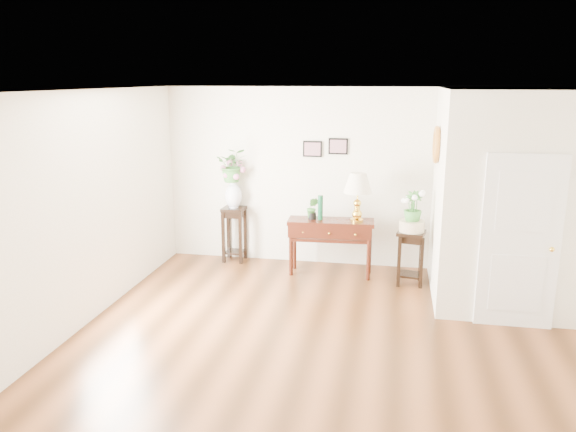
% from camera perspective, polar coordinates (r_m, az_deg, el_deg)
% --- Properties ---
extents(floor, '(6.00, 5.50, 0.02)m').
position_cam_1_polar(floor, '(6.64, 4.52, -12.38)').
color(floor, brown).
rests_on(floor, ground).
extents(ceiling, '(6.00, 5.50, 0.02)m').
position_cam_1_polar(ceiling, '(5.96, 5.05, 12.57)').
color(ceiling, white).
rests_on(ceiling, ground).
extents(wall_back, '(6.00, 0.02, 2.80)m').
position_cam_1_polar(wall_back, '(8.83, 6.68, 3.80)').
color(wall_back, white).
rests_on(wall_back, ground).
extents(wall_front, '(6.00, 0.02, 2.80)m').
position_cam_1_polar(wall_front, '(3.57, -0.04, -11.49)').
color(wall_front, white).
rests_on(wall_front, ground).
extents(wall_left, '(0.02, 5.50, 2.80)m').
position_cam_1_polar(wall_left, '(7.10, -20.06, 0.57)').
color(wall_left, white).
rests_on(wall_left, ground).
extents(partition, '(1.80, 1.95, 2.80)m').
position_cam_1_polar(partition, '(7.99, 21.34, 1.87)').
color(partition, white).
rests_on(partition, floor).
extents(door, '(0.90, 0.05, 2.10)m').
position_cam_1_polar(door, '(7.12, 22.49, -2.53)').
color(door, silver).
rests_on(door, floor).
extents(art_print_left, '(0.30, 0.02, 0.25)m').
position_cam_1_polar(art_print_left, '(8.81, 2.50, 6.82)').
color(art_print_left, black).
rests_on(art_print_left, wall_back).
extents(art_print_right, '(0.30, 0.02, 0.25)m').
position_cam_1_polar(art_print_right, '(8.76, 5.12, 7.07)').
color(art_print_right, black).
rests_on(art_print_right, wall_back).
extents(wall_ornament, '(0.07, 0.51, 0.51)m').
position_cam_1_polar(wall_ornament, '(7.89, 14.84, 7.01)').
color(wall_ornament, '#C68A2D').
rests_on(wall_ornament, partition).
extents(console_table, '(1.31, 0.50, 0.86)m').
position_cam_1_polar(console_table, '(8.55, 4.34, -3.18)').
color(console_table, black).
rests_on(console_table, floor).
extents(table_lamp, '(0.49, 0.49, 0.74)m').
position_cam_1_polar(table_lamp, '(8.32, 7.07, 1.81)').
color(table_lamp, gold).
rests_on(table_lamp, console_table).
extents(green_vase, '(0.09, 0.09, 0.37)m').
position_cam_1_polar(green_vase, '(8.41, 3.31, 0.77)').
color(green_vase, '#0C4125').
rests_on(green_vase, console_table).
extents(potted_plant, '(0.18, 0.15, 0.32)m').
position_cam_1_polar(potted_plant, '(8.43, 2.49, 0.73)').
color(potted_plant, '#397D31').
rests_on(potted_plant, console_table).
extents(plant_stand_a, '(0.36, 0.36, 0.89)m').
position_cam_1_polar(plant_stand_a, '(9.20, -5.47, -1.85)').
color(plant_stand_a, black).
rests_on(plant_stand_a, floor).
extents(porcelain_vase, '(0.32, 0.32, 0.47)m').
position_cam_1_polar(porcelain_vase, '(9.04, -5.56, 2.26)').
color(porcelain_vase, white).
rests_on(porcelain_vase, plant_stand_a).
extents(lily_arrangement, '(0.56, 0.51, 0.54)m').
position_cam_1_polar(lily_arrangement, '(8.96, -5.63, 5.06)').
color(lily_arrangement, '#397D31').
rests_on(lily_arrangement, porcelain_vase).
extents(plant_stand_b, '(0.43, 0.43, 0.79)m').
position_cam_1_polar(plant_stand_b, '(8.34, 12.30, -4.15)').
color(plant_stand_b, black).
rests_on(plant_stand_b, floor).
extents(ceramic_bowl, '(0.40, 0.40, 0.16)m').
position_cam_1_polar(ceramic_bowl, '(8.20, 12.47, -0.99)').
color(ceramic_bowl, beige).
rests_on(ceramic_bowl, plant_stand_b).
extents(narcissus, '(0.30, 0.30, 0.46)m').
position_cam_1_polar(narcissus, '(8.14, 12.57, 0.86)').
color(narcissus, '#397D31').
rests_on(narcissus, ceramic_bowl).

